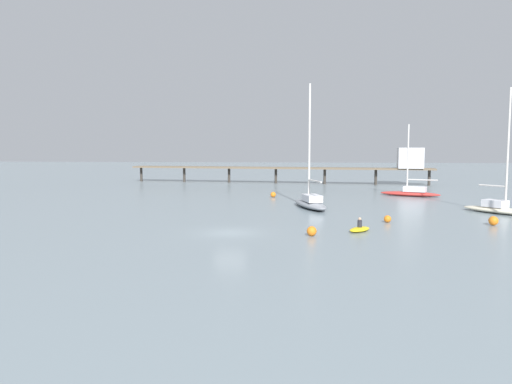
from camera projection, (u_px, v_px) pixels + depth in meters
name	position (u px, v px, depth m)	size (l,w,h in m)	color
ground_plane	(230.00, 233.00, 37.62)	(400.00, 400.00, 0.00)	gray
pier	(341.00, 163.00, 89.15)	(58.17, 10.11, 6.81)	brown
sailboat_red	(411.00, 192.00, 66.79)	(8.39, 5.19, 10.01)	red
sailboat_gray	(310.00, 201.00, 53.41)	(4.82, 9.35, 13.80)	gray
sailboat_cream	(500.00, 207.00, 48.85)	(6.98, 7.68, 12.68)	beige
dinghy_yellow	(360.00, 229.00, 38.18)	(2.33, 2.67, 1.14)	yellow
mooring_buoy_inner	(273.00, 195.00, 65.27)	(0.75, 0.75, 0.75)	orange
mooring_buoy_far	(493.00, 221.00, 41.21)	(0.80, 0.80, 0.80)	orange
mooring_buoy_near	(312.00, 231.00, 36.17)	(0.75, 0.75, 0.75)	orange
mooring_buoy_mid	(388.00, 219.00, 42.84)	(0.65, 0.65, 0.65)	orange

